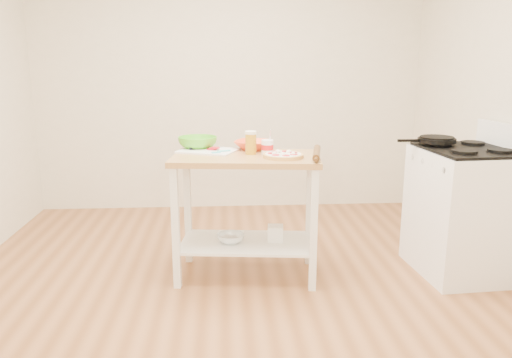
{
  "coord_description": "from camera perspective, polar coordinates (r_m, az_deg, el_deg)",
  "views": [
    {
      "loc": [
        -0.06,
        -3.02,
        1.54
      ],
      "look_at": [
        0.16,
        0.42,
        0.73
      ],
      "focal_mm": 35.0,
      "sensor_mm": 36.0,
      "label": 1
    }
  ],
  "objects": [
    {
      "name": "room_shell",
      "position": [
        3.02,
        -2.6,
        9.59
      ],
      "size": [
        4.04,
        4.54,
        2.74
      ],
      "color": "#A4683C",
      "rests_on": "ground"
    },
    {
      "name": "prep_island",
      "position": [
        3.57,
        -1.12,
        -1.4
      ],
      "size": [
        1.08,
        0.67,
        0.9
      ],
      "rotation": [
        0.0,
        0.0,
        -0.11
      ],
      "color": "#B48549",
      "rests_on": "ground"
    },
    {
      "name": "gas_stove",
      "position": [
        3.97,
        22.57,
        -3.39
      ],
      "size": [
        0.66,
        0.76,
        1.11
      ],
      "rotation": [
        0.0,
        0.0,
        0.07
      ],
      "color": "white",
      "rests_on": "ground"
    },
    {
      "name": "skillet",
      "position": [
        3.95,
        19.87,
        4.2
      ],
      "size": [
        0.44,
        0.28,
        0.03
      ],
      "rotation": [
        0.0,
        0.0,
        0.02
      ],
      "color": "black",
      "rests_on": "gas_stove"
    },
    {
      "name": "pizza",
      "position": [
        3.44,
        3.13,
        2.75
      ],
      "size": [
        0.28,
        0.28,
        0.04
      ],
      "rotation": [
        0.0,
        0.0,
        0.07
      ],
      "color": "#E7B562",
      "rests_on": "prep_island"
    },
    {
      "name": "cutting_board",
      "position": [
        3.69,
        -5.51,
        3.28
      ],
      "size": [
        0.48,
        0.43,
        0.04
      ],
      "rotation": [
        0.0,
        0.0,
        -0.39
      ],
      "color": "white",
      "rests_on": "prep_island"
    },
    {
      "name": "spatula",
      "position": [
        3.58,
        -4.12,
        3.15
      ],
      "size": [
        0.14,
        0.1,
        0.01
      ],
      "rotation": [
        0.0,
        0.0,
        0.36
      ],
      "color": "#46C6C9",
      "rests_on": "cutting_board"
    },
    {
      "name": "knife",
      "position": [
        3.74,
        -6.2,
        3.55
      ],
      "size": [
        0.26,
        0.12,
        0.01
      ],
      "rotation": [
        0.0,
        0.0,
        0.35
      ],
      "color": "silver",
      "rests_on": "cutting_board"
    },
    {
      "name": "orange_bowl",
      "position": [
        3.76,
        -0.3,
        3.93
      ],
      "size": [
        0.36,
        0.36,
        0.07
      ],
      "primitive_type": "imported",
      "rotation": [
        0.0,
        0.0,
        -0.43
      ],
      "color": "#FF5227",
      "rests_on": "prep_island"
    },
    {
      "name": "green_bowl",
      "position": [
        3.8,
        -6.69,
        4.13
      ],
      "size": [
        0.36,
        0.36,
        0.09
      ],
      "primitive_type": "imported",
      "rotation": [
        0.0,
        0.0,
        -0.25
      ],
      "color": "#53BA23",
      "rests_on": "prep_island"
    },
    {
      "name": "beer_pint",
      "position": [
        3.55,
        -0.59,
        4.19
      ],
      "size": [
        0.08,
        0.08,
        0.16
      ],
      "color": "#C58D18",
      "rests_on": "prep_island"
    },
    {
      "name": "yogurt_tub",
      "position": [
        3.55,
        1.3,
        3.67
      ],
      "size": [
        0.09,
        0.09,
        0.18
      ],
      "color": "white",
      "rests_on": "prep_island"
    },
    {
      "name": "rolling_pin",
      "position": [
        3.49,
        6.95,
        2.94
      ],
      "size": [
        0.13,
        0.42,
        0.05
      ],
      "primitive_type": "cylinder",
      "rotation": [
        1.57,
        0.0,
        -0.2
      ],
      "color": "brown",
      "rests_on": "prep_island"
    },
    {
      "name": "shelf_glass_bowl",
      "position": [
        3.66,
        -2.93,
        -6.77
      ],
      "size": [
        0.2,
        0.2,
        0.06
      ],
      "primitive_type": "imported",
      "rotation": [
        0.0,
        0.0,
        0.01
      ],
      "color": "silver",
      "rests_on": "prep_island"
    },
    {
      "name": "shelf_bin",
      "position": [
        3.68,
        2.23,
        -6.21
      ],
      "size": [
        0.12,
        0.12,
        0.11
      ],
      "primitive_type": "cube",
      "rotation": [
        0.0,
        0.0,
        -0.11
      ],
      "color": "white",
      "rests_on": "prep_island"
    }
  ]
}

